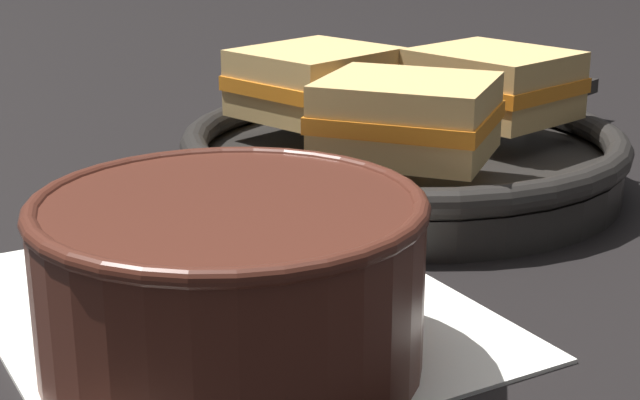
% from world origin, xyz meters
% --- Properties ---
extents(ground_plane, '(4.00, 4.00, 0.00)m').
position_xyz_m(ground_plane, '(0.00, 0.00, 0.00)').
color(ground_plane, black).
extents(napkin, '(0.29, 0.26, 0.00)m').
position_xyz_m(napkin, '(-0.00, -0.02, 0.00)').
color(napkin, white).
rests_on(napkin, ground_plane).
extents(soup_bowl, '(0.16, 0.16, 0.08)m').
position_xyz_m(soup_bowl, '(0.05, -0.05, 0.04)').
color(soup_bowl, '#4C2319').
rests_on(soup_bowl, ground_plane).
extents(spoon, '(0.14, 0.09, 0.01)m').
position_xyz_m(spoon, '(0.03, -0.01, 0.01)').
color(spoon, silver).
rests_on(spoon, napkin).
extents(skillet, '(0.30, 0.42, 0.04)m').
position_xyz_m(skillet, '(-0.09, 0.19, 0.02)').
color(skillet, black).
rests_on(skillet, ground_plane).
extents(sandwich_near_left, '(0.10, 0.09, 0.05)m').
position_xyz_m(sandwich_near_left, '(-0.07, 0.26, 0.07)').
color(sandwich_near_left, '#DBB26B').
rests_on(sandwich_near_left, skillet).
extents(sandwich_near_right, '(0.10, 0.11, 0.05)m').
position_xyz_m(sandwich_near_right, '(-0.16, 0.17, 0.07)').
color(sandwich_near_right, '#DBB26B').
rests_on(sandwich_near_right, skillet).
extents(sandwich_far_left, '(0.13, 0.13, 0.05)m').
position_xyz_m(sandwich_far_left, '(-0.04, 0.14, 0.07)').
color(sandwich_far_left, '#DBB26B').
rests_on(sandwich_far_left, skillet).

